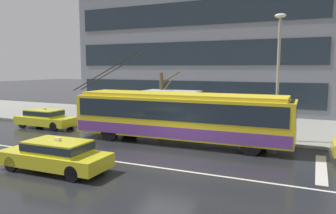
% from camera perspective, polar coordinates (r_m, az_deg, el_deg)
% --- Properties ---
extents(ground_plane, '(160.00, 160.00, 0.00)m').
position_cam_1_polar(ground_plane, '(15.19, -0.58, -9.13)').
color(ground_plane, black).
extents(sidewalk_slab, '(80.00, 10.00, 0.14)m').
position_cam_1_polar(sidewalk_slab, '(24.37, 9.45, -2.92)').
color(sidewalk_slab, gray).
rests_on(sidewalk_slab, ground_plane).
extents(crosswalk_stripe_edge_near, '(0.44, 4.40, 0.01)m').
position_cam_1_polar(crosswalk_stripe_edge_near, '(15.30, 25.14, -9.67)').
color(crosswalk_stripe_edge_near, beige).
rests_on(crosswalk_stripe_edge_near, ground_plane).
extents(lane_centre_line, '(72.00, 0.14, 0.01)m').
position_cam_1_polar(lane_centre_line, '(14.15, -2.68, -10.34)').
color(lane_centre_line, silver).
rests_on(lane_centre_line, ground_plane).
extents(trolleybus, '(13.07, 2.83, 5.06)m').
position_cam_1_polar(trolleybus, '(18.16, 2.09, -1.52)').
color(trolleybus, yellow).
rests_on(trolleybus, ground_plane).
extents(taxi_oncoming_near, '(4.69, 1.87, 1.39)m').
position_cam_1_polar(taxi_oncoming_near, '(14.17, -18.96, -7.75)').
color(taxi_oncoming_near, yellow).
rests_on(taxi_oncoming_near, ground_plane).
extents(taxi_queued_behind_bus, '(4.36, 1.75, 1.39)m').
position_cam_1_polar(taxi_queued_behind_bus, '(24.41, -20.59, -1.76)').
color(taxi_queued_behind_bus, yellow).
rests_on(taxi_queued_behind_bus, ground_plane).
extents(bus_shelter, '(3.81, 1.76, 2.49)m').
position_cam_1_polar(bus_shelter, '(22.42, 0.89, 1.36)').
color(bus_shelter, gray).
rests_on(bus_shelter, sidewalk_slab).
extents(pedestrian_at_shelter, '(1.42, 1.42, 2.02)m').
position_cam_1_polar(pedestrian_at_shelter, '(23.08, -1.39, 0.89)').
color(pedestrian_at_shelter, '#1E272E').
rests_on(pedestrian_at_shelter, sidewalk_slab).
extents(pedestrian_approaching_curb, '(1.26, 1.26, 2.02)m').
position_cam_1_polar(pedestrian_approaching_curb, '(19.66, 14.15, -0.58)').
color(pedestrian_approaching_curb, '#484947').
rests_on(pedestrian_approaching_curb, sidewalk_slab).
extents(pedestrian_walking_past, '(1.22, 1.22, 2.02)m').
position_cam_1_polar(pedestrian_walking_past, '(21.41, 5.63, 0.30)').
color(pedestrian_walking_past, black).
rests_on(pedestrian_walking_past, sidewalk_slab).
extents(street_lamp, '(0.60, 0.32, 6.93)m').
position_cam_1_polar(street_lamp, '(18.96, 18.66, 6.62)').
color(street_lamp, gray).
rests_on(street_lamp, sidewalk_slab).
extents(street_tree_bare, '(1.26, 1.68, 3.79)m').
position_cam_1_polar(street_tree_bare, '(23.05, -1.01, 1.98)').
color(street_tree_bare, brown).
rests_on(street_tree_bare, sidewalk_slab).
extents(office_tower_corner_left, '(24.64, 10.81, 21.54)m').
position_cam_1_polar(office_tower_corner_left, '(35.36, 6.89, 17.60)').
color(office_tower_corner_left, slate).
rests_on(office_tower_corner_left, ground_plane).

